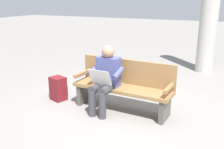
{
  "coord_description": "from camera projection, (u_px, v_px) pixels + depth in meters",
  "views": [
    {
      "loc": [
        -1.73,
        3.98,
        1.97
      ],
      "look_at": [
        0.12,
        0.15,
        0.7
      ],
      "focal_mm": 41.64,
      "sensor_mm": 36.0,
      "label": 1
    }
  ],
  "objects": [
    {
      "name": "support_pillar",
      "position": [
        210.0,
        8.0,
        6.73
      ],
      "size": [
        0.47,
        0.47,
        3.41
      ],
      "primitive_type": "cylinder",
      "color": "#B2AFA8",
      "rests_on": "ground"
    },
    {
      "name": "person_seated",
      "position": [
        105.0,
        78.0,
        4.51
      ],
      "size": [
        0.58,
        0.59,
        1.18
      ],
      "rotation": [
        0.0,
        0.0,
        -0.05
      ],
      "color": "#474C84",
      "rests_on": "ground"
    },
    {
      "name": "bench_near",
      "position": [
        124.0,
        85.0,
        4.65
      ],
      "size": [
        1.82,
        0.57,
        0.9
      ],
      "rotation": [
        0.0,
        0.0,
        -0.05
      ],
      "color": "olive",
      "rests_on": "ground"
    },
    {
      "name": "ground_plane",
      "position": [
        122.0,
        110.0,
        4.72
      ],
      "size": [
        40.0,
        40.0,
        0.0
      ],
      "primitive_type": "plane",
      "color": "gray"
    },
    {
      "name": "backpack",
      "position": [
        58.0,
        89.0,
        5.14
      ],
      "size": [
        0.35,
        0.34,
        0.47
      ],
      "rotation": [
        0.0,
        0.0,
        2.83
      ],
      "color": "maroon",
      "rests_on": "ground"
    }
  ]
}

